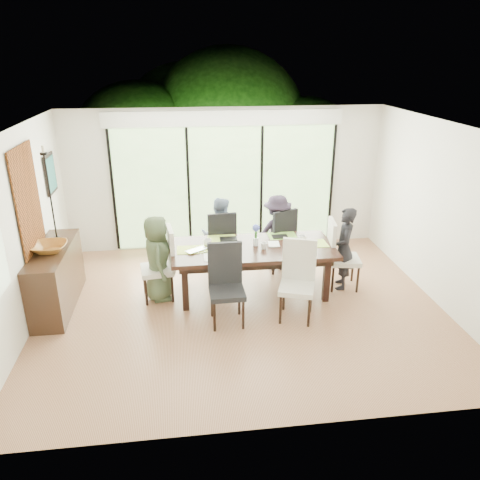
{
  "coord_description": "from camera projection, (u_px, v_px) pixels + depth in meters",
  "views": [
    {
      "loc": [
        -0.82,
        -6.18,
        3.61
      ],
      "look_at": [
        0.0,
        0.25,
        1.0
      ],
      "focal_mm": 35.0,
      "sensor_mm": 36.0,
      "label": 1
    }
  ],
  "objects": [
    {
      "name": "floor",
      "position": [
        242.0,
        307.0,
        7.14
      ],
      "size": [
        6.0,
        5.0,
        0.01
      ],
      "primitive_type": "cube",
      "color": "brown",
      "rests_on": "ground"
    },
    {
      "name": "ceiling",
      "position": [
        242.0,
        127.0,
        6.13
      ],
      "size": [
        6.0,
        5.0,
        0.01
      ],
      "primitive_type": "cube",
      "color": "white",
      "rests_on": "wall_back"
    },
    {
      "name": "wall_back",
      "position": [
        225.0,
        179.0,
        8.94
      ],
      "size": [
        6.0,
        0.02,
        2.7
      ],
      "primitive_type": "cube",
      "color": "silver",
      "rests_on": "floor"
    },
    {
      "name": "wall_front",
      "position": [
        278.0,
        315.0,
        4.32
      ],
      "size": [
        6.0,
        0.02,
        2.7
      ],
      "primitive_type": "cube",
      "color": "silver",
      "rests_on": "floor"
    },
    {
      "name": "wall_left",
      "position": [
        20.0,
        233.0,
        6.28
      ],
      "size": [
        0.02,
        5.0,
        2.7
      ],
      "primitive_type": "cube",
      "color": "silver",
      "rests_on": "floor"
    },
    {
      "name": "wall_right",
      "position": [
        442.0,
        215.0,
        6.98
      ],
      "size": [
        0.02,
        5.0,
        2.7
      ],
      "primitive_type": "cube",
      "color": "beige",
      "rests_on": "floor"
    },
    {
      "name": "glass_doors",
      "position": [
        225.0,
        188.0,
        8.96
      ],
      "size": [
        4.2,
        0.02,
        2.3
      ],
      "primitive_type": "cube",
      "color": "#598C3F",
      "rests_on": "wall_back"
    },
    {
      "name": "blinds_header",
      "position": [
        225.0,
        118.0,
        8.47
      ],
      "size": [
        4.4,
        0.06,
        0.28
      ],
      "primitive_type": "cube",
      "color": "white",
      "rests_on": "wall_back"
    },
    {
      "name": "mullion_a",
      "position": [
        113.0,
        192.0,
        8.7
      ],
      "size": [
        0.05,
        0.04,
        2.3
      ],
      "primitive_type": "cube",
      "color": "black",
      "rests_on": "wall_back"
    },
    {
      "name": "mullion_b",
      "position": [
        189.0,
        189.0,
        8.87
      ],
      "size": [
        0.05,
        0.04,
        2.3
      ],
      "primitive_type": "cube",
      "color": "black",
      "rests_on": "wall_back"
    },
    {
      "name": "mullion_c",
      "position": [
        261.0,
        186.0,
        9.03
      ],
      "size": [
        0.05,
        0.04,
        2.3
      ],
      "primitive_type": "cube",
      "color": "black",
      "rests_on": "wall_back"
    },
    {
      "name": "mullion_d",
      "position": [
        331.0,
        184.0,
        9.2
      ],
      "size": [
        0.05,
        0.04,
        2.3
      ],
      "primitive_type": "cube",
      "color": "black",
      "rests_on": "wall_back"
    },
    {
      "name": "deck",
      "position": [
        222.0,
        231.0,
        10.28
      ],
      "size": [
        6.0,
        1.8,
        0.1
      ],
      "primitive_type": "cube",
      "color": "brown",
      "rests_on": "ground"
    },
    {
      "name": "rail_top",
      "position": [
        218.0,
        195.0,
        10.79
      ],
      "size": [
        6.0,
        0.08,
        0.06
      ],
      "primitive_type": "cube",
      "color": "brown",
      "rests_on": "deck"
    },
    {
      "name": "foliage_left",
      "position": [
        139.0,
        150.0,
        11.17
      ],
      "size": [
        3.2,
        3.2,
        3.2
      ],
      "primitive_type": "sphere",
      "color": "#14380F",
      "rests_on": "ground"
    },
    {
      "name": "foliage_mid",
      "position": [
        228.0,
        129.0,
        11.85
      ],
      "size": [
        4.0,
        4.0,
        4.0
      ],
      "primitive_type": "sphere",
      "color": "#14380F",
      "rests_on": "ground"
    },
    {
      "name": "foliage_right",
      "position": [
        304.0,
        155.0,
        11.52
      ],
      "size": [
        2.8,
        2.8,
        2.8
      ],
      "primitive_type": "sphere",
      "color": "#14380F",
      "rests_on": "ground"
    },
    {
      "name": "foliage_far",
      "position": [
        188.0,
        133.0,
        12.44
      ],
      "size": [
        3.6,
        3.6,
        3.6
      ],
      "primitive_type": "sphere",
      "color": "#14380F",
      "rests_on": "ground"
    },
    {
      "name": "table_top",
      "position": [
        253.0,
        249.0,
        7.3
      ],
      "size": [
        2.53,
        1.16,
        0.06
      ],
      "primitive_type": "cube",
      "color": "black",
      "rests_on": "floor"
    },
    {
      "name": "table_apron",
      "position": [
        253.0,
        254.0,
        7.34
      ],
      "size": [
        2.32,
        0.95,
        0.11
      ],
      "primitive_type": "cube",
      "color": "black",
      "rests_on": "floor"
    },
    {
      "name": "table_leg_fl",
      "position": [
        185.0,
        288.0,
        6.93
      ],
      "size": [
        0.09,
        0.09,
        0.73
      ],
      "primitive_type": "cube",
      "color": "black",
      "rests_on": "floor"
    },
    {
      "name": "table_leg_fr",
      "position": [
        326.0,
        280.0,
        7.18
      ],
      "size": [
        0.09,
        0.09,
        0.73
      ],
      "primitive_type": "cube",
      "color": "black",
      "rests_on": "floor"
    },
    {
      "name": "table_leg_bl",
      "position": [
        184.0,
        264.0,
        7.72
      ],
      "size": [
        0.09,
        0.09,
        0.73
      ],
      "primitive_type": "cube",
      "color": "black",
      "rests_on": "floor"
    },
    {
      "name": "table_leg_br",
      "position": [
        311.0,
        257.0,
        7.97
      ],
      "size": [
        0.09,
        0.09,
        0.73
      ],
      "primitive_type": "cube",
      "color": "black",
      "rests_on": "floor"
    },
    {
      "name": "chair_left_end",
      "position": [
        157.0,
        264.0,
        7.19
      ],
      "size": [
        0.54,
        0.54,
        1.16
      ],
      "primitive_type": null,
      "rotation": [
        0.0,
        0.0,
        -1.44
      ],
      "color": "silver",
      "rests_on": "floor"
    },
    {
      "name": "chair_right_end",
      "position": [
        345.0,
        254.0,
        7.55
      ],
      "size": [
        0.55,
        0.55,
        1.16
      ],
      "primitive_type": null,
      "rotation": [
        0.0,
        0.0,
        1.43
      ],
      "color": "beige",
      "rests_on": "floor"
    },
    {
      "name": "chair_far_left",
      "position": [
        220.0,
        240.0,
        8.1
      ],
      "size": [
        0.53,
        0.53,
        1.16
      ],
      "primitive_type": null,
      "rotation": [
        0.0,
        0.0,
        3.25
      ],
      "color": "black",
      "rests_on": "floor"
    },
    {
      "name": "chair_far_right",
      "position": [
        276.0,
        238.0,
        8.22
      ],
      "size": [
        0.64,
        0.64,
        1.16
      ],
      "primitive_type": null,
      "rotation": [
        0.0,
        0.0,
        3.57
      ],
      "color": "black",
      "rests_on": "floor"
    },
    {
      "name": "chair_near_left",
      "position": [
        227.0,
        286.0,
        6.51
      ],
      "size": [
        0.49,
        0.49,
        1.16
      ],
      "primitive_type": null,
      "rotation": [
        0.0,
        0.0,
        0.01
      ],
      "color": "black",
      "rests_on": "floor"
    },
    {
      "name": "chair_near_right",
      "position": [
        297.0,
        282.0,
        6.63
      ],
      "size": [
        0.62,
        0.62,
        1.16
      ],
      "primitive_type": null,
      "rotation": [
        0.0,
        0.0,
        -0.33
      ],
      "color": "beige",
      "rests_on": "floor"
    },
    {
      "name": "person_left_end",
      "position": [
        158.0,
        258.0,
        7.16
      ],
      "size": [
        0.44,
        0.66,
        1.36
      ],
      "primitive_type": "imported",
      "rotation": [
        0.0,
        0.0,
        1.64
      ],
      "color": "#435337",
      "rests_on": "floor"
    },
    {
      "name": "person_right_end",
      "position": [
        344.0,
        249.0,
        7.51
      ],
      "size": [
        0.54,
        0.71,
        1.36
      ],
      "primitive_type": "imported",
      "rotation": [
        0.0,
        0.0,
        -1.81
      ],
      "color": "black",
      "rests_on": "floor"
    },
    {
      "name": "person_far_left",
      "position": [
        220.0,
        236.0,
        8.04
      ],
      "size": [
        0.71,
        0.53,
        1.36
      ],
      "primitive_type": "imported",
      "rotation": [
        0.0,
        0.0,
        2.92
      ],
      "color": "#7083A2",
      "rests_on": "floor"
    },
    {
      "name": "person_far_right",
      "position": [
        277.0,
        233.0,
        8.16
      ],
      "size": [
        0.68,
        0.47,
        1.36
      ],
      "primitive_type": "imported",
      "rotation": [
        0.0,
        0.0,
        3.27
      ],
      "color": "#251C2A",
      "rests_on": "floor"
    },
    {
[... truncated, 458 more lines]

